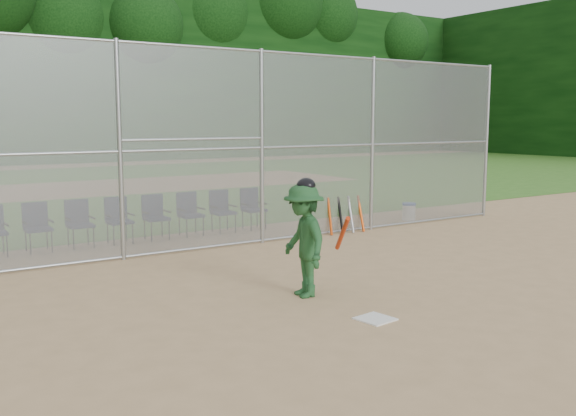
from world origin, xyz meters
TOP-DOWN VIEW (x-y plane):
  - ground at (0.00, 0.00)m, footprint 100.00×100.00m
  - grass_strip at (0.00, 18.00)m, footprint 100.00×100.00m
  - dirt_patch_far at (0.00, 18.00)m, footprint 24.00×24.00m
  - backstop_fence at (0.00, 5.00)m, footprint 16.09×0.09m
  - treeline at (0.00, 20.00)m, footprint 81.00×60.00m
  - home_plate at (-0.51, -0.31)m, footprint 0.48×0.48m
  - batter_at_plate at (-0.63, 1.13)m, footprint 0.98×1.31m
  - water_cooler at (5.76, 5.54)m, footprint 0.35×0.35m
  - spare_bats at (3.20, 4.95)m, footprint 0.96×0.30m
  - chair_2 at (-3.14, 6.59)m, footprint 0.54×0.52m
  - chair_3 at (-2.33, 6.59)m, footprint 0.54×0.52m
  - chair_4 at (-1.52, 6.59)m, footprint 0.54×0.52m
  - chair_5 at (-0.70, 6.59)m, footprint 0.54×0.52m
  - chair_6 at (0.11, 6.59)m, footprint 0.54×0.52m
  - chair_7 at (0.93, 6.59)m, footprint 0.54×0.52m
  - chair_8 at (1.74, 6.59)m, footprint 0.54×0.52m

SIDE VIEW (x-z plane):
  - ground at x=0.00m, z-range 0.00..0.00m
  - grass_strip at x=0.00m, z-range 0.01..0.01m
  - dirt_patch_far at x=0.00m, z-range 0.01..0.01m
  - home_plate at x=-0.51m, z-range 0.00..0.02m
  - water_cooler at x=5.76m, z-range 0.00..0.45m
  - spare_bats at x=3.20m, z-range 0.00..0.84m
  - chair_2 at x=-3.14m, z-range 0.00..0.96m
  - chair_3 at x=-2.33m, z-range 0.00..0.96m
  - chair_4 at x=-1.52m, z-range 0.00..0.96m
  - chair_5 at x=-0.70m, z-range 0.00..0.96m
  - chair_6 at x=0.11m, z-range 0.00..0.96m
  - chair_7 at x=0.93m, z-range 0.00..0.96m
  - chair_8 at x=1.74m, z-range 0.00..0.96m
  - batter_at_plate at x=-0.63m, z-range -0.03..1.71m
  - backstop_fence at x=0.00m, z-range 0.07..4.07m
  - treeline at x=0.00m, z-range 0.00..11.00m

